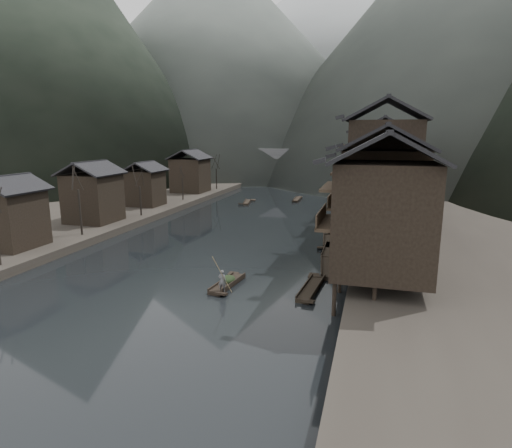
% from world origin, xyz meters
% --- Properties ---
extents(water, '(300.00, 300.00, 0.00)m').
position_xyz_m(water, '(0.00, 0.00, 0.00)').
color(water, black).
rests_on(water, ground).
extents(right_bank, '(40.00, 200.00, 1.80)m').
position_xyz_m(right_bank, '(35.00, 40.00, 0.90)').
color(right_bank, '#2D2823').
rests_on(right_bank, ground).
extents(left_bank, '(40.00, 200.00, 1.20)m').
position_xyz_m(left_bank, '(-35.00, 40.00, 0.60)').
color(left_bank, '#2D2823').
rests_on(left_bank, ground).
extents(stilt_houses, '(9.00, 67.60, 16.54)m').
position_xyz_m(stilt_houses, '(17.28, 19.41, 9.05)').
color(stilt_houses, black).
rests_on(stilt_houses, ground).
extents(left_houses, '(8.10, 53.20, 8.73)m').
position_xyz_m(left_houses, '(-20.50, 20.12, 5.66)').
color(left_houses, black).
rests_on(left_houses, left_bank).
extents(bare_trees, '(3.89, 60.66, 7.79)m').
position_xyz_m(bare_trees, '(-17.00, 13.28, 6.30)').
color(bare_trees, black).
rests_on(bare_trees, left_bank).
extents(moored_sampans, '(3.07, 59.91, 0.47)m').
position_xyz_m(moored_sampans, '(12.03, 20.94, 0.20)').
color(moored_sampans, black).
rests_on(moored_sampans, water).
extents(midriver_boats, '(10.89, 26.06, 0.45)m').
position_xyz_m(midriver_boats, '(-1.14, 45.26, 0.20)').
color(midriver_boats, black).
rests_on(midriver_boats, water).
extents(stone_bridge, '(40.00, 6.00, 9.00)m').
position_xyz_m(stone_bridge, '(-0.00, 72.00, 5.11)').
color(stone_bridge, '#4C4C4F').
rests_on(stone_bridge, ground).
extents(hills, '(320.00, 380.00, 108.49)m').
position_xyz_m(hills, '(6.76, 166.19, 50.78)').
color(hills, black).
rests_on(hills, ground).
extents(hero_sampan, '(1.77, 5.63, 0.44)m').
position_xyz_m(hero_sampan, '(4.77, -6.62, 0.20)').
color(hero_sampan, black).
rests_on(hero_sampan, water).
extents(cargo_heap, '(1.23, 1.60, 0.74)m').
position_xyz_m(cargo_heap, '(4.73, -6.36, 0.81)').
color(cargo_heap, black).
rests_on(cargo_heap, hero_sampan).
extents(boatman, '(0.69, 0.47, 1.84)m').
position_xyz_m(boatman, '(5.00, -8.55, 1.36)').
color(boatman, '#58585B').
rests_on(boatman, hero_sampan).
extents(bamboo_pole, '(1.48, 1.66, 4.13)m').
position_xyz_m(bamboo_pole, '(5.20, -8.55, 4.35)').
color(bamboo_pole, '#8C7A51').
rests_on(bamboo_pole, boatman).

